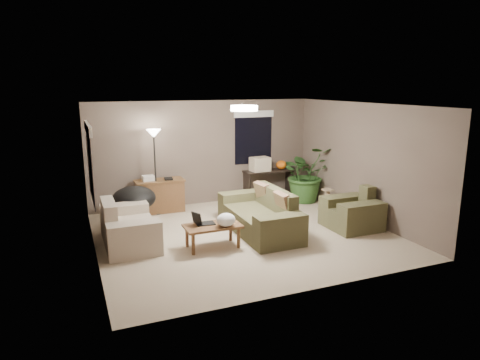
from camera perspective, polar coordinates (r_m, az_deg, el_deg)
name	(u,v)px	position (r m, az deg, el deg)	size (l,w,h in m)	color
room_shell	(244,172)	(8.09, 0.54, 1.10)	(5.50, 5.50, 5.50)	tan
main_sofa	(261,217)	(8.52, 2.79, -4.96)	(0.95, 2.20, 0.85)	#4A482C
throw_pillows	(273,198)	(8.53, 4.37, -2.47)	(0.28, 1.36, 0.47)	#8C7251
loveseat	(128,229)	(8.10, -14.77, -6.31)	(0.90, 1.60, 0.85)	beige
armchair	(352,214)	(9.01, 14.73, -4.36)	(0.95, 1.00, 0.85)	#4A482C
coffee_table	(213,228)	(7.69, -3.68, -6.45)	(1.00, 0.55, 0.42)	brown
laptop	(202,221)	(7.69, -5.12, -5.51)	(0.41, 0.25, 0.24)	black
plastic_bag	(226,220)	(7.56, -1.89, -5.32)	(0.34, 0.30, 0.24)	white
desk	(160,196)	(9.95, -10.62, -2.07)	(1.10, 0.50, 0.75)	brown
desk_papers	(152,178)	(9.82, -11.59, 0.23)	(0.68, 0.28, 0.12)	silver
console_table	(269,182)	(10.89, 3.85, -0.29)	(1.30, 0.40, 0.75)	black
pumpkin	(281,165)	(10.96, 5.53, 2.02)	(0.27, 0.27, 0.22)	orange
cardboard_box	(260,164)	(10.69, 2.68, 2.13)	(0.46, 0.34, 0.34)	beige
papasan_chair	(134,202)	(9.19, -13.92, -2.89)	(1.13, 1.13, 0.80)	black
floor_lamp	(154,143)	(9.61, -11.38, 4.80)	(0.32, 0.32, 1.91)	black
ceiling_fixture	(244,108)	(7.93, 0.55, 9.55)	(0.50, 0.50, 0.10)	white
houseplant	(306,180)	(10.76, 8.81, 0.04)	(1.27, 1.41, 1.10)	#2D5923
cat_scratching_post	(327,201)	(10.15, 11.55, -2.78)	(0.32, 0.32, 0.50)	tan
window_left	(89,150)	(7.69, -19.51, 3.81)	(0.05, 1.56, 1.33)	black
window_back	(254,129)	(10.77, 1.83, 6.87)	(1.06, 0.05, 1.33)	black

